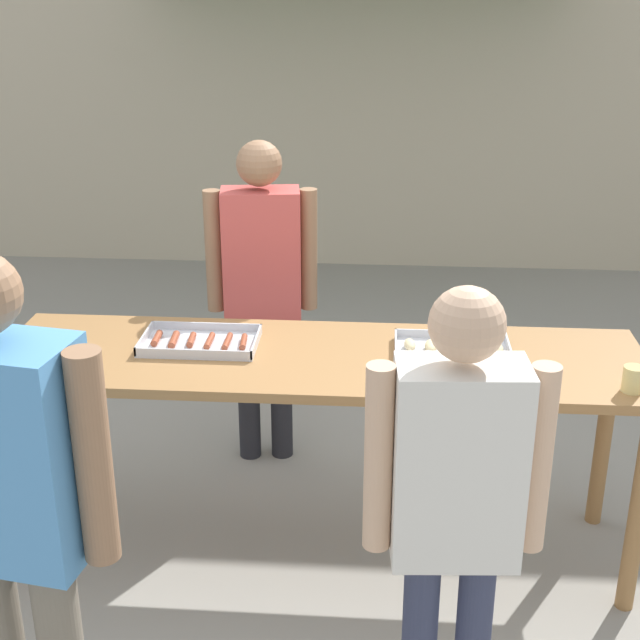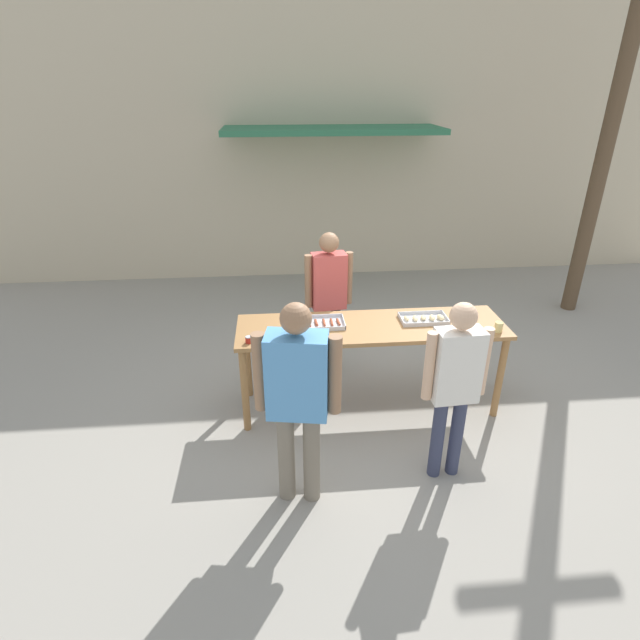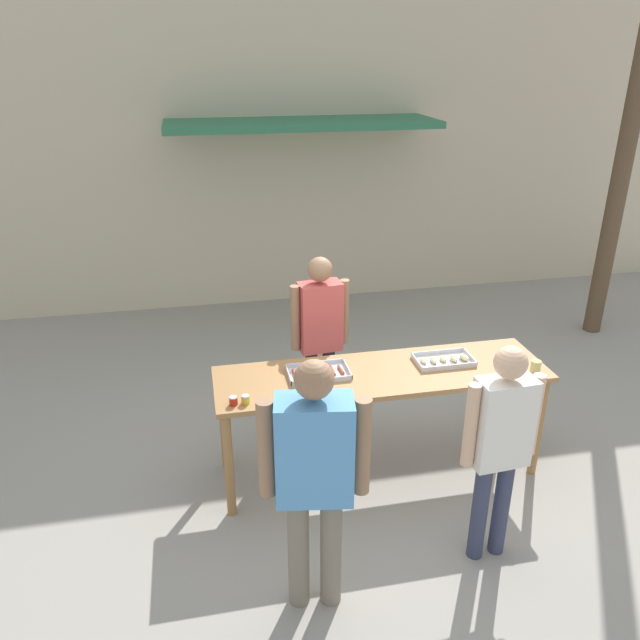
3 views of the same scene
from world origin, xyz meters
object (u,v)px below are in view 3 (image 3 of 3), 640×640
at_px(condiment_jar_ketchup, 246,399).
at_px(utility_pole, 638,88).
at_px(food_tray_sausages, 318,373).
at_px(beer_cup, 536,366).
at_px(food_tray_buns, 445,360).
at_px(person_customer_holding_hotdog, 314,469).
at_px(condiment_jar_mustard, 233,401).
at_px(person_server_behind_table, 320,328).
at_px(person_customer_with_cup, 500,437).

distance_m(condiment_jar_ketchup, utility_pole, 5.42).
distance_m(food_tray_sausages, beer_cup, 1.68).
relative_size(food_tray_buns, condiment_jar_ketchup, 7.26).
bearing_deg(condiment_jar_ketchup, food_tray_buns, 10.70).
xyz_separation_m(food_tray_sausages, person_customer_holding_hotdog, (-0.28, -1.26, 0.08)).
bearing_deg(person_customer_holding_hotdog, condiment_jar_mustard, -58.17).
bearing_deg(food_tray_buns, person_server_behind_table, 140.81).
xyz_separation_m(condiment_jar_mustard, person_customer_with_cup, (1.63, -0.80, 0.01)).
bearing_deg(person_customer_holding_hotdog, beer_cup, -144.12).
relative_size(condiment_jar_mustard, person_customer_with_cup, 0.04).
relative_size(food_tray_sausages, person_server_behind_table, 0.29).
bearing_deg(food_tray_buns, food_tray_sausages, 179.95).
bearing_deg(person_customer_with_cup, utility_pole, -136.39).
bearing_deg(utility_pole, person_customer_holding_hotdog, -141.22).
xyz_separation_m(beer_cup, person_server_behind_table, (-1.49, 1.01, 0.01)).
bearing_deg(person_customer_with_cup, condiment_jar_mustard, -29.81).
bearing_deg(food_tray_buns, beer_cup, -25.65).
distance_m(person_server_behind_table, person_customer_with_cup, 1.98).
bearing_deg(beer_cup, food_tray_sausages, 169.77).
bearing_deg(condiment_jar_ketchup, utility_pole, 28.16).
distance_m(condiment_jar_ketchup, beer_cup, 2.24).
height_order(condiment_jar_ketchup, person_server_behind_table, person_server_behind_table).
xyz_separation_m(person_server_behind_table, person_customer_holding_hotdog, (-0.44, -1.97, 0.03)).
bearing_deg(person_server_behind_table, person_customer_with_cup, -73.59).
bearing_deg(utility_pole, person_customer_with_cup, -132.56).
height_order(food_tray_sausages, food_tray_buns, food_tray_buns).
height_order(food_tray_sausages, person_server_behind_table, person_server_behind_table).
relative_size(food_tray_sausages, person_customer_with_cup, 0.30).
height_order(condiment_jar_mustard, person_customer_with_cup, person_customer_with_cup).
height_order(food_tray_buns, person_server_behind_table, person_server_behind_table).
height_order(food_tray_sausages, person_customer_with_cup, person_customer_with_cup).
xyz_separation_m(condiment_jar_ketchup, beer_cup, (2.24, 0.01, 0.02)).
bearing_deg(food_tray_buns, person_customer_holding_hotdog, -136.16).
relative_size(condiment_jar_mustard, person_server_behind_table, 0.04).
xyz_separation_m(condiment_jar_mustard, beer_cup, (2.33, 0.01, 0.02)).
bearing_deg(condiment_jar_ketchup, beer_cup, 0.21).
height_order(person_customer_holding_hotdog, person_customer_with_cup, person_customer_holding_hotdog).
height_order(food_tray_buns, person_customer_holding_hotdog, person_customer_holding_hotdog).
bearing_deg(person_customer_with_cup, beer_cup, -134.60).
height_order(beer_cup, person_server_behind_table, person_server_behind_table).
bearing_deg(person_customer_with_cup, condiment_jar_ketchup, -31.06).
bearing_deg(beer_cup, condiment_jar_ketchup, -179.79).
bearing_deg(beer_cup, utility_pole, 46.86).
bearing_deg(food_tray_buns, condiment_jar_mustard, -169.79).
xyz_separation_m(food_tray_buns, person_customer_with_cup, (-0.07, -1.10, 0.02)).
bearing_deg(utility_pole, person_server_behind_table, -159.71).
xyz_separation_m(food_tray_buns, person_server_behind_table, (-0.87, 0.71, 0.04)).
distance_m(condiment_jar_mustard, beer_cup, 2.33).
height_order(person_customer_holding_hotdog, utility_pole, utility_pole).
distance_m(condiment_jar_mustard, person_customer_with_cup, 1.82).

